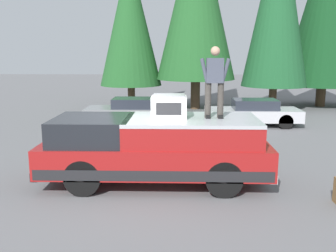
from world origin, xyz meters
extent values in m
plane|color=slate|center=(0.00, 0.00, 0.00)|extent=(90.00, 90.00, 0.00)
cube|color=maroon|center=(0.25, -0.60, 0.70)|extent=(2.00, 5.50, 0.70)
cube|color=#232326|center=(0.25, -0.60, 0.51)|extent=(2.01, 5.39, 0.24)
cube|color=black|center=(0.25, 0.92, 1.35)|extent=(1.84, 1.87, 0.60)
cube|color=maroon|center=(0.25, -1.48, 1.31)|extent=(1.92, 3.19, 0.52)
cube|color=#B7BABF|center=(0.25, -1.48, 1.61)|extent=(1.94, 3.19, 0.08)
cube|color=#232326|center=(0.25, 2.09, 0.43)|extent=(1.96, 0.16, 0.20)
cube|color=#B2B5BA|center=(0.25, -3.29, 0.43)|extent=(1.96, 0.16, 0.20)
cylinder|color=black|center=(-0.60, 1.00, 0.42)|extent=(0.30, 0.84, 0.84)
cylinder|color=black|center=(1.10, 1.00, 0.42)|extent=(0.30, 0.84, 0.84)
cylinder|color=black|center=(-0.60, -2.19, 0.42)|extent=(0.30, 0.84, 0.84)
cylinder|color=black|center=(1.10, -2.19, 0.42)|extent=(0.30, 0.84, 0.84)
cube|color=white|center=(0.29, -0.93, 1.91)|extent=(0.64, 0.84, 0.52)
cube|color=#2D2D30|center=(-0.04, -0.93, 1.91)|extent=(0.01, 0.59, 0.29)
cube|color=#99999E|center=(0.29, -0.93, 2.19)|extent=(0.58, 0.76, 0.04)
cylinder|color=#423D38|center=(0.29, -2.17, 2.07)|extent=(0.15, 0.15, 0.84)
cube|color=black|center=(0.25, -2.17, 1.69)|extent=(0.26, 0.11, 0.08)
cylinder|color=#423D38|center=(0.29, -1.87, 2.07)|extent=(0.15, 0.15, 0.84)
cube|color=black|center=(0.25, -1.87, 1.69)|extent=(0.26, 0.11, 0.08)
cube|color=#474C5B|center=(0.29, -2.02, 2.78)|extent=(0.24, 0.40, 0.58)
sphere|color=tan|center=(0.29, -2.02, 3.23)|extent=(0.22, 0.22, 0.22)
cylinder|color=#474C5B|center=(0.26, -2.26, 2.78)|extent=(0.09, 0.23, 0.58)
cylinder|color=#474C5B|center=(0.26, -1.77, 2.78)|extent=(0.09, 0.23, 0.58)
cube|color=silver|center=(7.84, -4.40, 0.49)|extent=(1.64, 4.10, 0.50)
cube|color=#282D38|center=(7.84, -4.50, 0.95)|extent=(1.31, 1.89, 0.42)
cylinder|color=black|center=(7.12, -3.12, 0.31)|extent=(0.20, 0.62, 0.62)
cylinder|color=black|center=(8.56, -3.12, 0.31)|extent=(0.20, 0.62, 0.62)
cylinder|color=black|center=(7.12, -5.67, 0.31)|extent=(0.20, 0.62, 0.62)
cylinder|color=black|center=(8.56, -5.67, 0.31)|extent=(0.20, 0.62, 0.62)
cube|color=gray|center=(8.12, 0.93, 0.49)|extent=(1.64, 4.10, 0.50)
cube|color=#282D38|center=(8.12, 0.83, 0.95)|extent=(1.31, 1.89, 0.42)
cylinder|color=black|center=(7.40, 2.20, 0.31)|extent=(0.20, 0.62, 0.62)
cylinder|color=black|center=(8.84, 2.20, 0.31)|extent=(0.20, 0.62, 0.62)
cylinder|color=black|center=(7.40, -0.34, 0.31)|extent=(0.20, 0.62, 0.62)
cylinder|color=black|center=(8.84, -0.34, 0.31)|extent=(0.20, 0.62, 0.62)
cylinder|color=#4C3826|center=(14.02, -9.58, 0.62)|extent=(0.55, 0.55, 1.24)
cone|color=#14421E|center=(14.02, -9.58, 5.95)|extent=(4.60, 4.60, 9.43)
cylinder|color=#4C3826|center=(12.66, -6.43, 0.66)|extent=(0.43, 0.43, 1.31)
cylinder|color=#4C3826|center=(12.80, -2.10, 0.84)|extent=(0.52, 0.52, 1.68)
cylinder|color=#4C3826|center=(13.09, 1.56, 0.65)|extent=(0.42, 0.42, 1.30)
cone|color=#235B28|center=(13.09, 1.56, 4.92)|extent=(3.47, 3.47, 7.24)
camera|label=1|loc=(-8.84, -1.17, 3.24)|focal=40.97mm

